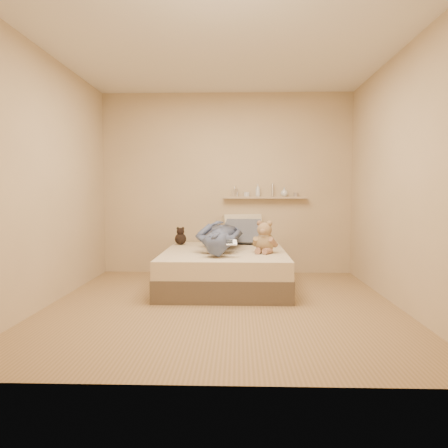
{
  "coord_description": "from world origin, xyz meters",
  "views": [
    {
      "loc": [
        0.16,
        -4.45,
        1.16
      ],
      "look_at": [
        0.0,
        0.65,
        0.8
      ],
      "focal_mm": 35.0,
      "sensor_mm": 36.0,
      "label": 1
    }
  ],
  "objects_px": {
    "game_console": "(228,243)",
    "pillow_grey": "(243,232)",
    "teddy_bear": "(265,240)",
    "dark_plush": "(181,237)",
    "person": "(220,235)",
    "wall_shelf": "(265,198)",
    "pillow_cream": "(242,229)",
    "bed": "(225,268)"
  },
  "relations": [
    {
      "from": "bed",
      "to": "pillow_cream",
      "type": "height_order",
      "value": "pillow_cream"
    },
    {
      "from": "teddy_bear",
      "to": "pillow_cream",
      "type": "bearing_deg",
      "value": 103.74
    },
    {
      "from": "bed",
      "to": "pillow_grey",
      "type": "relative_size",
      "value": 3.8
    },
    {
      "from": "game_console",
      "to": "pillow_grey",
      "type": "distance_m",
      "value": 1.3
    },
    {
      "from": "dark_plush",
      "to": "wall_shelf",
      "type": "relative_size",
      "value": 0.21
    },
    {
      "from": "pillow_cream",
      "to": "person",
      "type": "distance_m",
      "value": 0.82
    },
    {
      "from": "pillow_cream",
      "to": "pillow_grey",
      "type": "bearing_deg",
      "value": -88.92
    },
    {
      "from": "teddy_bear",
      "to": "pillow_grey",
      "type": "xyz_separation_m",
      "value": [
        -0.25,
        0.89,
        0.01
      ]
    },
    {
      "from": "pillow_grey",
      "to": "person",
      "type": "distance_m",
      "value": 0.69
    },
    {
      "from": "dark_plush",
      "to": "pillow_grey",
      "type": "xyz_separation_m",
      "value": [
        0.86,
        0.09,
        0.06
      ]
    },
    {
      "from": "wall_shelf",
      "to": "person",
      "type": "bearing_deg",
      "value": -125.97
    },
    {
      "from": "dark_plush",
      "to": "wall_shelf",
      "type": "xyz_separation_m",
      "value": [
        1.18,
        0.31,
        0.54
      ]
    },
    {
      "from": "dark_plush",
      "to": "wall_shelf",
      "type": "height_order",
      "value": "wall_shelf"
    },
    {
      "from": "game_console",
      "to": "person",
      "type": "height_order",
      "value": "person"
    },
    {
      "from": "pillow_grey",
      "to": "wall_shelf",
      "type": "height_order",
      "value": "wall_shelf"
    },
    {
      "from": "pillow_grey",
      "to": "person",
      "type": "xyz_separation_m",
      "value": [
        -0.29,
        -0.62,
        0.01
      ]
    },
    {
      "from": "teddy_bear",
      "to": "pillow_cream",
      "type": "height_order",
      "value": "pillow_cream"
    },
    {
      "from": "teddy_bear",
      "to": "game_console",
      "type": "bearing_deg",
      "value": -137.05
    },
    {
      "from": "teddy_bear",
      "to": "person",
      "type": "distance_m",
      "value": 0.61
    },
    {
      "from": "game_console",
      "to": "wall_shelf",
      "type": "xyz_separation_m",
      "value": [
        0.49,
        1.51,
        0.48
      ]
    },
    {
      "from": "wall_shelf",
      "to": "teddy_bear",
      "type": "bearing_deg",
      "value": -93.56
    },
    {
      "from": "game_console",
      "to": "pillow_grey",
      "type": "xyz_separation_m",
      "value": [
        0.17,
        1.29,
        0.0
      ]
    },
    {
      "from": "teddy_bear",
      "to": "dark_plush",
      "type": "xyz_separation_m",
      "value": [
        -1.11,
        0.8,
        -0.05
      ]
    },
    {
      "from": "dark_plush",
      "to": "wall_shelf",
      "type": "bearing_deg",
      "value": 14.67
    },
    {
      "from": "game_console",
      "to": "dark_plush",
      "type": "xyz_separation_m",
      "value": [
        -0.69,
        1.2,
        -0.06
      ]
    },
    {
      "from": "pillow_cream",
      "to": "pillow_grey",
      "type": "height_order",
      "value": "pillow_cream"
    },
    {
      "from": "wall_shelf",
      "to": "dark_plush",
      "type": "bearing_deg",
      "value": -165.33
    },
    {
      "from": "dark_plush",
      "to": "pillow_cream",
      "type": "relative_size",
      "value": 0.45
    },
    {
      "from": "pillow_cream",
      "to": "wall_shelf",
      "type": "height_order",
      "value": "wall_shelf"
    },
    {
      "from": "game_console",
      "to": "teddy_bear",
      "type": "bearing_deg",
      "value": 42.95
    },
    {
      "from": "dark_plush",
      "to": "person",
      "type": "relative_size",
      "value": 0.16
    },
    {
      "from": "person",
      "to": "pillow_cream",
      "type": "bearing_deg",
      "value": -108.63
    },
    {
      "from": "teddy_bear",
      "to": "pillow_cream",
      "type": "xyz_separation_m",
      "value": [
        -0.25,
        1.03,
        0.04
      ]
    },
    {
      "from": "dark_plush",
      "to": "pillow_grey",
      "type": "bearing_deg",
      "value": 5.96
    },
    {
      "from": "bed",
      "to": "teddy_bear",
      "type": "bearing_deg",
      "value": -22.92
    },
    {
      "from": "person",
      "to": "teddy_bear",
      "type": "bearing_deg",
      "value": 155.71
    },
    {
      "from": "bed",
      "to": "person",
      "type": "height_order",
      "value": "person"
    },
    {
      "from": "dark_plush",
      "to": "pillow_cream",
      "type": "xyz_separation_m",
      "value": [
        0.86,
        0.23,
        0.09
      ]
    },
    {
      "from": "bed",
      "to": "dark_plush",
      "type": "bearing_deg",
      "value": 136.4
    },
    {
      "from": "teddy_bear",
      "to": "pillow_grey",
      "type": "distance_m",
      "value": 0.93
    },
    {
      "from": "pillow_cream",
      "to": "person",
      "type": "height_order",
      "value": "pillow_cream"
    },
    {
      "from": "person",
      "to": "dark_plush",
      "type": "bearing_deg",
      "value": -41.03
    }
  ]
}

